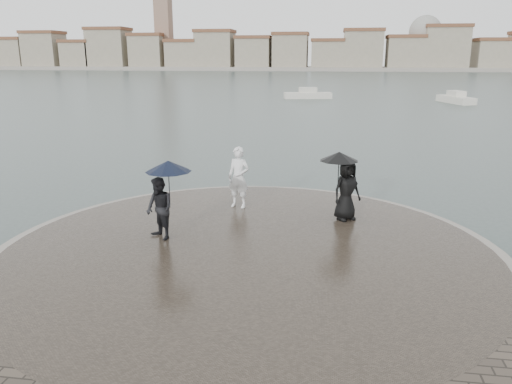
# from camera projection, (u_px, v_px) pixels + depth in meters

# --- Properties ---
(ground) EXTENTS (400.00, 400.00, 0.00)m
(ground) POSITION_uv_depth(u_px,v_px,m) (216.00, 340.00, 8.95)
(ground) COLOR #2B3835
(ground) RESTS_ON ground
(kerb_ring) EXTENTS (12.50, 12.50, 0.32)m
(kerb_ring) POSITION_uv_depth(u_px,v_px,m) (248.00, 256.00, 12.25)
(kerb_ring) COLOR gray
(kerb_ring) RESTS_ON ground
(quay_tip) EXTENTS (11.90, 11.90, 0.36)m
(quay_tip) POSITION_uv_depth(u_px,v_px,m) (248.00, 256.00, 12.24)
(quay_tip) COLOR #2D261E
(quay_tip) RESTS_ON ground
(statue) EXTENTS (0.78, 0.61, 1.89)m
(statue) POSITION_uv_depth(u_px,v_px,m) (239.00, 177.00, 15.31)
(statue) COLOR white
(statue) RESTS_ON quay_tip
(visitor_left) EXTENTS (1.33, 1.16, 2.04)m
(visitor_left) POSITION_uv_depth(u_px,v_px,m) (162.00, 195.00, 12.59)
(visitor_left) COLOR black
(visitor_left) RESTS_ON quay_tip
(visitor_right) EXTENTS (1.31, 1.12, 1.95)m
(visitor_right) POSITION_uv_depth(u_px,v_px,m) (345.00, 181.00, 14.14)
(visitor_right) COLOR black
(visitor_right) RESTS_ON quay_tip
(far_skyline) EXTENTS (260.00, 20.00, 37.00)m
(far_skyline) POSITION_uv_depth(u_px,v_px,m) (308.00, 53.00, 161.60)
(far_skyline) COLOR gray
(far_skyline) RESTS_ON ground
(boats) EXTENTS (33.61, 9.92, 1.50)m
(boats) POSITION_uv_depth(u_px,v_px,m) (443.00, 99.00, 53.30)
(boats) COLOR beige
(boats) RESTS_ON ground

